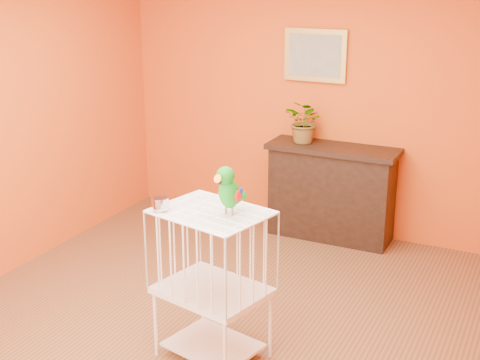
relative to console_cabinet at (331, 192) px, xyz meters
The scene contains 8 objects.
ground 2.10m from the console_cabinet, 97.81° to the right, with size 4.50×4.50×0.00m, color brown.
room_shell 2.33m from the console_cabinet, 97.81° to the right, with size 4.50×4.50×4.50m.
console_cabinet is the anchor object (origin of this frame).
potted_plant 0.69m from the console_cabinet, behind, with size 0.37×0.42×0.32m, color #26722D.
framed_picture 1.33m from the console_cabinet, 146.08° to the left, with size 0.62×0.04×0.50m.
birdcage 2.37m from the console_cabinet, 90.81° to the right, with size 0.79×0.67×1.07m.
feed_cup 2.59m from the console_cabinet, 97.82° to the right, with size 0.11×0.11×0.08m, color silver.
parrot 2.49m from the console_cabinet, 87.75° to the right, with size 0.17×0.29×0.33m.
Camera 1 is at (2.18, -3.87, 2.58)m, focal length 50.00 mm.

